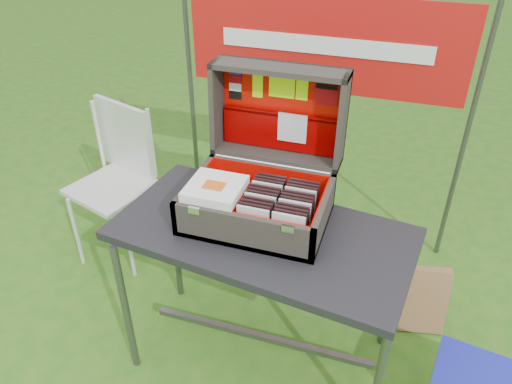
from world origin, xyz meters
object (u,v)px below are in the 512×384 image
(suitcase, at_px, (261,155))
(chair, at_px, (113,190))
(table, at_px, (262,297))
(cardboard_box, at_px, (412,299))

(suitcase, relative_size, chair, 0.64)
(table, height_order, cardboard_box, table)
(table, bearing_deg, chair, 163.17)
(table, xyz_separation_m, suitcase, (-0.05, 0.13, 0.71))
(suitcase, distance_m, chair, 1.30)
(table, height_order, suitcase, suitcase)
(chair, distance_m, cardboard_box, 1.86)
(suitcase, relative_size, cardboard_box, 1.61)
(suitcase, distance_m, cardboard_box, 1.24)
(table, relative_size, suitcase, 2.10)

